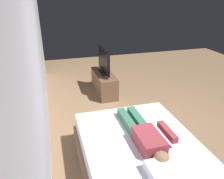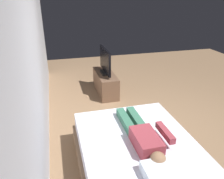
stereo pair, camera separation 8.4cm
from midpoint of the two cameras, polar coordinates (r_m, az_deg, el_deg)
The scene contains 8 objects.
ground_plane at distance 4.07m, azimuth 9.68°, elevation -10.65°, with size 10.00×10.00×0.00m, color #8C6B4C.
back_wall at distance 3.53m, azimuth -18.50°, elevation 8.19°, with size 6.40×0.10×2.80m, color silver.
bed at distance 3.08m, azimuth 7.58°, elevation -17.51°, with size 1.96×1.51×0.54m.
pillow at distance 2.42m, azimuth 14.24°, elevation -21.32°, with size 0.48×0.34×0.12m, color white.
person at distance 2.89m, azimuth 8.82°, elevation -11.61°, with size 1.26×0.46×0.18m.
remote at distance 3.20m, azimuth 14.44°, elevation -9.81°, with size 0.15×0.04×0.02m, color black.
tv_stand at distance 5.35m, azimuth -1.24°, elevation 1.66°, with size 1.10×0.40×0.50m, color brown.
tv at distance 5.17m, azimuth -1.29°, elevation 7.15°, with size 0.88×0.20×0.59m.
Camera 2 is at (-3.02, 1.45, 2.30)m, focal length 35.61 mm.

